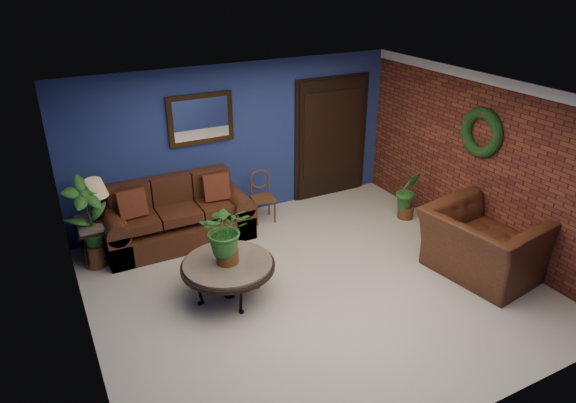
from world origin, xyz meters
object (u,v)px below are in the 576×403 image
sofa (176,220)px  armchair (483,244)px  end_table (101,229)px  table_lamp (95,195)px  coffee_table (228,266)px  side_chair (262,192)px

sofa → armchair: size_ratio=1.54×
end_table → table_lamp: (-0.00, 0.00, 0.52)m
coffee_table → table_lamp: bearing=125.6°
coffee_table → armchair: bearing=-18.6°
coffee_table → armchair: (3.22, -1.08, 0.01)m
table_lamp → armchair: 5.29m
table_lamp → end_table: bearing=-26.6°
armchair → end_table: bearing=49.4°
table_lamp → side_chair: table_lamp is taller
sofa → armchair: bearing=-40.1°
sofa → side_chair: size_ratio=2.60×
end_table → coffee_table: bearing=-54.4°
coffee_table → side_chair: (1.29, 1.78, 0.02)m
end_table → side_chair: bearing=1.4°
side_chair → armchair: bearing=-48.7°
sofa → table_lamp: 1.27m
end_table → armchair: size_ratio=0.47×
coffee_table → side_chair: size_ratio=1.41×
coffee_table → armchair: 3.39m
end_table → table_lamp: 0.52m
side_chair → armchair: (1.93, -2.87, -0.01)m
coffee_table → armchair: size_ratio=0.83×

